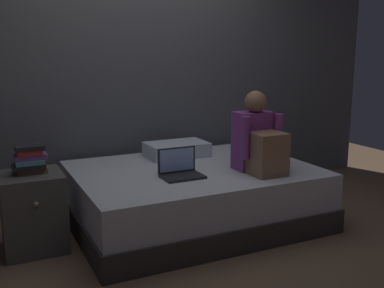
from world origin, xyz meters
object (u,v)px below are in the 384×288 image
bed (193,195)px  pillow (177,149)px  nightstand (33,212)px  laptop (180,170)px  book_stack (30,160)px  person_sitting (259,141)px

bed → pillow: bearing=83.9°
nightstand → laptop: laptop is taller
pillow → book_stack: bearing=-163.3°
pillow → book_stack: (-1.34, -0.40, 0.13)m
person_sitting → laptop: person_sitting is taller
laptop → book_stack: book_stack is taller
laptop → pillow: 0.71m
nightstand → person_sitting: 1.82m
nightstand → bed: bearing=-1.2°
person_sitting → book_stack: person_sitting is taller
bed → book_stack: 1.37m
person_sitting → nightstand: bearing=168.2°
laptop → pillow: size_ratio=0.57×
laptop → book_stack: (-1.08, 0.25, 0.14)m
bed → pillow: size_ratio=3.57×
person_sitting → pillow: person_sitting is taller
book_stack → pillow: bearing=16.7°
book_stack → bed: bearing=-2.1°
bed → nightstand: nightstand is taller
nightstand → person_sitting: size_ratio=0.89×
nightstand → person_sitting: bearing=-11.8°
nightstand → laptop: size_ratio=1.81×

